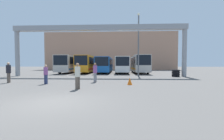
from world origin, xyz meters
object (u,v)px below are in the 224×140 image
at_px(traffic_cone, 130,81).
at_px(bus_slot_2, 105,64).
at_px(pedestrian_near_left, 9,72).
at_px(bus_slot_3, 122,64).
at_px(pedestrian_mid_left, 95,72).
at_px(bus_slot_1, 88,63).
at_px(pedestrian_mid_right, 46,74).
at_px(pedestrian_near_right, 78,75).
at_px(lamp_post, 138,42).
at_px(bus_slot_4, 139,63).
at_px(tire_stack, 176,73).
at_px(bus_slot_0, 71,63).

bearing_deg(traffic_cone, bus_slot_2, 101.89).
xyz_separation_m(bus_slot_2, pedestrian_near_left, (-7.13, -17.00, -0.73)).
relative_size(bus_slot_3, pedestrian_mid_left, 6.34).
relative_size(bus_slot_1, pedestrian_mid_right, 6.78).
distance_m(bus_slot_1, pedestrian_near_right, 20.06).
bearing_deg(traffic_cone, lamp_post, 78.93).
height_order(bus_slot_4, lamp_post, lamp_post).
xyz_separation_m(pedestrian_mid_right, pedestrian_mid_left, (3.97, 1.58, 0.08)).
xyz_separation_m(bus_slot_4, pedestrian_near_left, (-13.90, -16.21, -0.90)).
relative_size(bus_slot_1, lamp_post, 1.24).
distance_m(pedestrian_near_right, pedestrian_mid_left, 4.10).
xyz_separation_m(bus_slot_1, pedestrian_near_left, (-3.75, -16.61, -0.88)).
xyz_separation_m(pedestrian_near_right, tire_stack, (10.41, 10.66, -0.45)).
distance_m(bus_slot_0, pedestrian_mid_right, 17.59).
distance_m(bus_slot_2, tire_stack, 14.19).
height_order(bus_slot_1, bus_slot_3, bus_slot_1).
bearing_deg(pedestrian_mid_right, pedestrian_near_left, -168.52).
xyz_separation_m(bus_slot_2, traffic_cone, (3.75, -17.80, -1.42)).
height_order(pedestrian_mid_left, tire_stack, pedestrian_mid_left).
relative_size(bus_slot_1, pedestrian_mid_left, 6.19).
bearing_deg(pedestrian_mid_right, bus_slot_1, 111.24).
bearing_deg(bus_slot_1, pedestrian_mid_left, -75.69).
bearing_deg(pedestrian_near_right, pedestrian_mid_right, -93.31).
height_order(bus_slot_3, tire_stack, bus_slot_3).
bearing_deg(lamp_post, traffic_cone, -101.07).
bearing_deg(tire_stack, bus_slot_2, 137.97).
height_order(bus_slot_0, pedestrian_mid_left, bus_slot_0).
distance_m(bus_slot_3, bus_slot_4, 3.43).
xyz_separation_m(bus_slot_0, pedestrian_near_left, (-0.36, -16.58, -0.90)).
height_order(pedestrian_near_right, lamp_post, lamp_post).
relative_size(bus_slot_3, traffic_cone, 19.16).
bearing_deg(lamp_post, pedestrian_near_left, -145.06).
xyz_separation_m(pedestrian_mid_left, pedestrian_near_left, (-7.75, -0.94, 0.03)).
distance_m(bus_slot_3, tire_stack, 11.71).
xyz_separation_m(bus_slot_0, pedestrian_mid_left, (7.38, -15.64, -0.92)).
height_order(bus_slot_4, pedestrian_mid_right, bus_slot_4).
bearing_deg(pedestrian_near_left, bus_slot_0, 163.02).
bearing_deg(bus_slot_0, bus_slot_4, -1.58).
xyz_separation_m(bus_slot_3, pedestrian_near_left, (-10.52, -16.75, -0.75)).
bearing_deg(traffic_cone, bus_slot_4, 79.93).
bearing_deg(pedestrian_near_left, tire_stack, 97.40).
distance_m(pedestrian_near_right, lamp_post, 13.85).
relative_size(bus_slot_0, tire_stack, 10.69).
relative_size(bus_slot_0, bus_slot_2, 0.93).
bearing_deg(pedestrian_mid_left, bus_slot_0, 51.26).
height_order(bus_slot_2, bus_slot_3, bus_slot_3).
height_order(bus_slot_2, pedestrian_mid_right, bus_slot_2).
bearing_deg(tire_stack, bus_slot_1, 146.82).
relative_size(bus_slot_0, pedestrian_mid_right, 6.74).
distance_m(pedestrian_near_right, tire_stack, 14.91).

